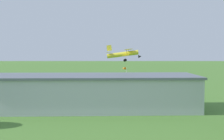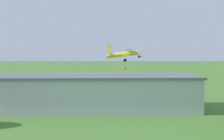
{
  "view_description": "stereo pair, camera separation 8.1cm",
  "coord_description": "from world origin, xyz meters",
  "px_view_note": "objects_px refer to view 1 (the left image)",
  "views": [
    {
      "loc": [
        -7.23,
        86.37,
        9.59
      ],
      "look_at": [
        -7.23,
        13.33,
        5.25
      ],
      "focal_mm": 55.54,
      "sensor_mm": 36.0,
      "label": 1
    },
    {
      "loc": [
        -7.31,
        86.37,
        9.59
      ],
      "look_at": [
        -7.23,
        13.33,
        5.25
      ],
      "focal_mm": 55.54,
      "sensor_mm": 36.0,
      "label": 2
    }
  ],
  "objects_px": {
    "biplane": "(124,54)",
    "windsock": "(124,70)",
    "person_walking_on_apron": "(164,93)",
    "person_watching_takeoff": "(184,96)",
    "person_crossing_taxiway": "(26,93)",
    "car_yellow": "(7,94)",
    "hangar": "(89,92)"
  },
  "relations": [
    {
      "from": "person_crossing_taxiway",
      "to": "hangar",
      "type": "bearing_deg",
      "value": 132.68
    },
    {
      "from": "hangar",
      "to": "person_watching_takeoff",
      "type": "xyz_separation_m",
      "value": [
        -17.37,
        -10.0,
        -1.9
      ]
    },
    {
      "from": "hangar",
      "to": "person_crossing_taxiway",
      "type": "bearing_deg",
      "value": -47.32
    },
    {
      "from": "windsock",
      "to": "car_yellow",
      "type": "bearing_deg",
      "value": 32.87
    },
    {
      "from": "biplane",
      "to": "windsock",
      "type": "relative_size",
      "value": 1.56
    },
    {
      "from": "person_watching_takeoff",
      "to": "person_crossing_taxiway",
      "type": "relative_size",
      "value": 1.04
    },
    {
      "from": "hangar",
      "to": "biplane",
      "type": "distance_m",
      "value": 25.91
    },
    {
      "from": "person_walking_on_apron",
      "to": "person_crossing_taxiway",
      "type": "height_order",
      "value": "person_walking_on_apron"
    },
    {
      "from": "hangar",
      "to": "biplane",
      "type": "bearing_deg",
      "value": -104.96
    },
    {
      "from": "biplane",
      "to": "person_walking_on_apron",
      "type": "xyz_separation_m",
      "value": [
        -7.5,
        10.86,
        -7.74
      ]
    },
    {
      "from": "biplane",
      "to": "windsock",
      "type": "xyz_separation_m",
      "value": [
        -0.1,
        -3.24,
        -3.84
      ]
    },
    {
      "from": "car_yellow",
      "to": "person_crossing_taxiway",
      "type": "distance_m",
      "value": 3.96
    },
    {
      "from": "person_watching_takeoff",
      "to": "person_walking_on_apron",
      "type": "distance_m",
      "value": 4.87
    },
    {
      "from": "biplane",
      "to": "person_crossing_taxiway",
      "type": "xyz_separation_m",
      "value": [
        20.25,
        9.49,
        -7.77
      ]
    },
    {
      "from": "car_yellow",
      "to": "windsock",
      "type": "relative_size",
      "value": 0.85
    },
    {
      "from": "hangar",
      "to": "person_watching_takeoff",
      "type": "relative_size",
      "value": 20.14
    },
    {
      "from": "hangar",
      "to": "person_walking_on_apron",
      "type": "xyz_separation_m",
      "value": [
        -14.02,
        -13.54,
        -1.91
      ]
    },
    {
      "from": "person_walking_on_apron",
      "to": "person_watching_takeoff",
      "type": "bearing_deg",
      "value": 133.45
    },
    {
      "from": "biplane",
      "to": "person_walking_on_apron",
      "type": "relative_size",
      "value": 4.92
    },
    {
      "from": "hangar",
      "to": "windsock",
      "type": "height_order",
      "value": "hangar"
    },
    {
      "from": "person_watching_takeoff",
      "to": "biplane",
      "type": "bearing_deg",
      "value": -52.98
    },
    {
      "from": "biplane",
      "to": "person_watching_takeoff",
      "type": "relative_size",
      "value": 4.87
    },
    {
      "from": "person_watching_takeoff",
      "to": "person_walking_on_apron",
      "type": "xyz_separation_m",
      "value": [
        3.35,
        -3.54,
        -0.01
      ]
    },
    {
      "from": "person_watching_takeoff",
      "to": "person_walking_on_apron",
      "type": "relative_size",
      "value": 1.01
    },
    {
      "from": "hangar",
      "to": "windsock",
      "type": "distance_m",
      "value": 28.48
    },
    {
      "from": "windsock",
      "to": "person_crossing_taxiway",
      "type": "bearing_deg",
      "value": 32.04
    },
    {
      "from": "person_watching_takeoff",
      "to": "windsock",
      "type": "distance_m",
      "value": 21.02
    },
    {
      "from": "car_yellow",
      "to": "person_crossing_taxiway",
      "type": "bearing_deg",
      "value": -142.07
    },
    {
      "from": "person_walking_on_apron",
      "to": "windsock",
      "type": "height_order",
      "value": "windsock"
    },
    {
      "from": "hangar",
      "to": "biplane",
      "type": "xyz_separation_m",
      "value": [
        -6.52,
        -24.39,
        5.83
      ]
    },
    {
      "from": "car_yellow",
      "to": "person_crossing_taxiway",
      "type": "height_order",
      "value": "person_crossing_taxiway"
    },
    {
      "from": "car_yellow",
      "to": "windsock",
      "type": "bearing_deg",
      "value": -147.13
    }
  ]
}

